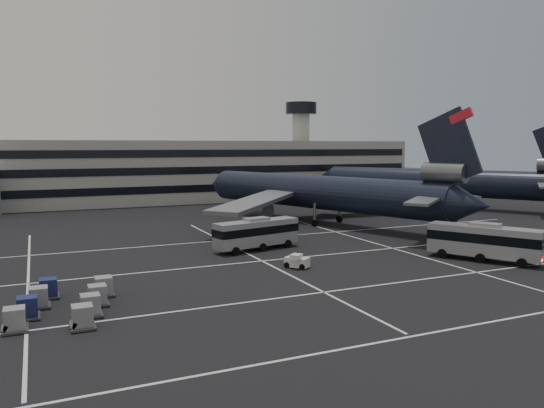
% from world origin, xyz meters
% --- Properties ---
extents(ground, '(260.00, 260.00, 0.00)m').
position_xyz_m(ground, '(0.00, 0.00, 0.00)').
color(ground, black).
rests_on(ground, ground).
extents(lane_markings, '(90.00, 55.62, 0.01)m').
position_xyz_m(lane_markings, '(0.95, 0.72, 0.01)').
color(lane_markings, silver).
rests_on(lane_markings, ground).
extents(terminal, '(125.00, 26.00, 24.00)m').
position_xyz_m(terminal, '(-2.95, 71.14, 6.93)').
color(terminal, gray).
rests_on(terminal, ground).
extents(hills, '(352.00, 180.00, 44.00)m').
position_xyz_m(hills, '(17.99, 170.00, -12.07)').
color(hills, '#38332B').
rests_on(hills, ground).
extents(trijet_main, '(44.52, 55.74, 18.08)m').
position_xyz_m(trijet_main, '(14.29, 26.66, 5.25)').
color(trijet_main, black).
rests_on(trijet_main, ground).
extents(trijet_far, '(35.77, 52.16, 18.08)m').
position_xyz_m(trijet_far, '(48.66, 37.01, 5.43)').
color(trijet_far, black).
rests_on(trijet_far, ground).
extents(bus_near, '(8.50, 12.01, 4.32)m').
position_xyz_m(bus_near, '(16.93, -6.11, 2.36)').
color(bus_near, '#95989D').
rests_on(bus_near, ground).
extents(bus_far, '(11.74, 5.18, 4.04)m').
position_xyz_m(bus_far, '(-4.02, 10.32, 2.21)').
color(bus_far, '#95989D').
rests_on(bus_far, ground).
extents(tug_b, '(2.66, 2.83, 1.57)m').
position_xyz_m(tug_b, '(-3.81, -0.62, 0.70)').
color(tug_b, silver).
rests_on(tug_b, ground).
extents(uld_cluster, '(8.99, 11.62, 1.69)m').
position_xyz_m(uld_cluster, '(-27.34, -6.45, 0.83)').
color(uld_cluster, '#2D2D30').
rests_on(uld_cluster, ground).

